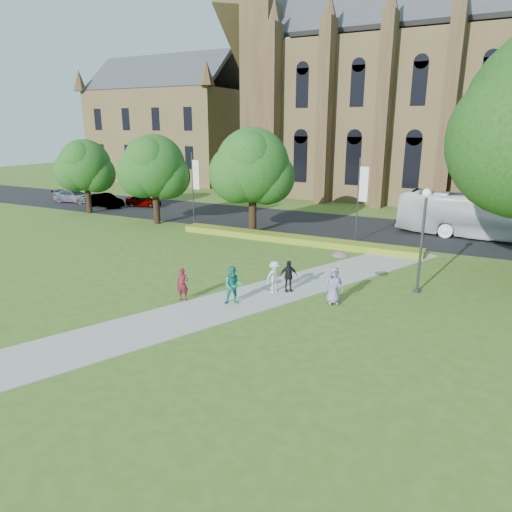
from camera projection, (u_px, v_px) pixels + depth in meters
The scene contains 22 objects.
ground at pixel (224, 310), 20.82m from camera, with size 160.00×160.00×0.00m, color #40621D.
road at pixel (347, 227), 37.97m from camera, with size 160.00×10.00×0.02m, color black.
footpath at pixel (235, 303), 21.67m from camera, with size 3.20×30.00×0.04m, color #B2B2A8.
flower_hedge at pixel (293, 239), 32.95m from camera, with size 18.00×1.40×0.45m, color gold.
cathedral at pixel (502, 77), 46.97m from camera, with size 52.60×18.25×28.00m.
building_west at pixel (172, 118), 69.07m from camera, with size 22.00×14.00×18.30m.
streetlamp at pixel (423, 228), 22.23m from camera, with size 0.44×0.44×5.24m.
street_tree_0 at pixel (154, 166), 38.00m from camera, with size 5.20×5.20×7.50m.
street_tree_1 at pixel (252, 166), 34.42m from camera, with size 5.60×5.60×8.05m.
street_tree_2 at pixel (85, 165), 42.86m from camera, with size 4.80×4.80×6.95m.
banner_pole_0 at pixel (360, 196), 32.00m from camera, with size 0.70×0.10×6.00m.
banner_pole_1 at pixel (194, 185), 38.08m from camera, with size 0.70×0.10×6.00m.
tour_coach at pixel (484, 216), 33.62m from camera, with size 2.83×12.12×3.37m, color white.
car_0 at pixel (144, 201), 47.25m from camera, with size 1.47×3.66×1.25m, color gray.
car_1 at pixel (106, 200), 46.96m from camera, with size 1.46×4.20×1.38m, color gray.
car_2 at pixel (74, 196), 50.05m from camera, with size 1.85×4.55×1.32m, color gray.
pedestrian_0 at pixel (183, 284), 21.76m from camera, with size 0.57×0.38×1.57m, color maroon.
pedestrian_1 at pixel (233, 286), 21.23m from camera, with size 0.89×0.69×1.82m, color #1A8370.
pedestrian_2 at pixel (275, 277), 22.76m from camera, with size 1.05×0.60×1.62m, color silver.
pedestrian_3 at pixel (288, 276), 22.92m from camera, with size 0.94×0.39×1.61m, color black.
pedestrian_4 at pixel (334, 285), 21.32m from camera, with size 0.87×0.56×1.77m, color gray.
parasol at pixel (340, 261), 21.00m from camera, with size 0.74×0.74×0.65m, color tan.
Camera 1 is at (10.04, -16.58, 8.12)m, focal length 32.00 mm.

